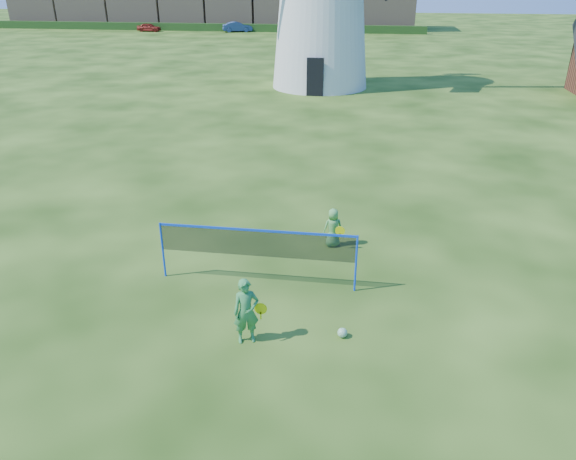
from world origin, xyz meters
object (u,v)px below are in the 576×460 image
(player_boy, at_px, (333,228))
(car_right, at_px, (237,27))
(car_left, at_px, (149,27))
(badminton_net, at_px, (257,244))
(player_girl, at_px, (246,311))
(play_ball, at_px, (342,333))

(player_boy, bearing_deg, car_right, -94.21)
(player_boy, distance_m, car_left, 68.15)
(badminton_net, height_order, player_boy, badminton_net)
(player_girl, xyz_separation_m, play_ball, (2.05, 0.44, -0.65))
(badminton_net, distance_m, player_boy, 3.06)
(badminton_net, height_order, car_right, badminton_net)
(player_boy, relative_size, play_ball, 5.29)
(badminton_net, height_order, play_ball, badminton_net)
(car_right, bearing_deg, play_ball, 176.07)
(play_ball, xyz_separation_m, car_right, (-18.17, 66.93, 0.55))
(player_girl, height_order, car_left, player_girl)
(badminton_net, distance_m, car_left, 69.62)
(player_girl, height_order, car_right, player_girl)
(badminton_net, xyz_separation_m, player_boy, (1.76, 2.43, -0.56))
(player_girl, relative_size, car_right, 0.38)
(player_boy, distance_m, play_ball, 4.48)
(badminton_net, bearing_deg, play_ball, -40.76)
(player_girl, distance_m, car_left, 71.94)
(play_ball, bearing_deg, badminton_net, 139.24)
(badminton_net, relative_size, player_girl, 3.32)
(car_left, bearing_deg, player_boy, -154.61)
(badminton_net, xyz_separation_m, car_right, (-15.86, 64.94, -0.48))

